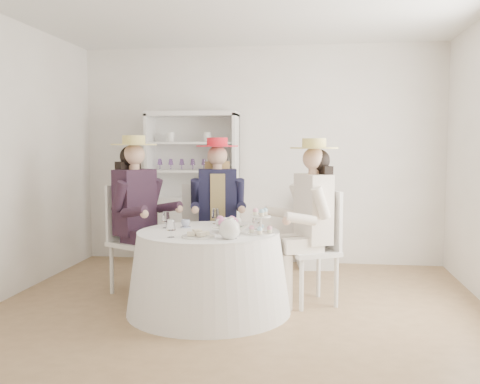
# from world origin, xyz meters

# --- Properties ---
(ground) EXTENTS (4.50, 4.50, 0.00)m
(ground) POSITION_xyz_m (0.00, 0.00, 0.00)
(ground) COLOR olive
(ground) RESTS_ON ground
(ceiling) EXTENTS (4.50, 4.50, 0.00)m
(ceiling) POSITION_xyz_m (0.00, 0.00, 2.70)
(ceiling) COLOR white
(ceiling) RESTS_ON wall_back
(wall_back) EXTENTS (4.50, 0.00, 4.50)m
(wall_back) POSITION_xyz_m (0.00, 2.00, 1.35)
(wall_back) COLOR silver
(wall_back) RESTS_ON ground
(wall_front) EXTENTS (4.50, 0.00, 4.50)m
(wall_front) POSITION_xyz_m (0.00, -2.00, 1.35)
(wall_front) COLOR silver
(wall_front) RESTS_ON ground
(wall_left) EXTENTS (0.00, 4.50, 4.50)m
(wall_left) POSITION_xyz_m (-2.25, 0.00, 1.35)
(wall_left) COLOR silver
(wall_left) RESTS_ON ground
(tea_table) EXTENTS (1.45, 1.45, 0.72)m
(tea_table) POSITION_xyz_m (-0.25, -0.11, 0.36)
(tea_table) COLOR white
(tea_table) RESTS_ON ground
(hutch) EXTENTS (1.11, 0.42, 1.88)m
(hutch) POSITION_xyz_m (-0.81, 1.77, 0.67)
(hutch) COLOR silver
(hutch) RESTS_ON ground
(side_table) EXTENTS (0.47, 0.47, 0.64)m
(side_table) POSITION_xyz_m (0.71, 1.75, 0.32)
(side_table) COLOR silver
(side_table) RESTS_ON ground
(hatbox) EXTENTS (0.32, 0.32, 0.26)m
(hatbox) POSITION_xyz_m (0.71, 1.75, 0.78)
(hatbox) COLOR black
(hatbox) RESTS_ON side_table
(guest_left) EXTENTS (0.67, 0.61, 1.57)m
(guest_left) POSITION_xyz_m (-1.07, 0.37, 0.89)
(guest_left) COLOR silver
(guest_left) RESTS_ON ground
(guest_mid) EXTENTS (0.58, 0.62, 1.55)m
(guest_mid) POSITION_xyz_m (-0.34, 0.84, 0.88)
(guest_mid) COLOR silver
(guest_mid) RESTS_ON ground
(guest_right) EXTENTS (0.65, 0.59, 1.54)m
(guest_right) POSITION_xyz_m (0.64, 0.22, 0.87)
(guest_right) COLOR silver
(guest_right) RESTS_ON ground
(spare_chair) EXTENTS (0.58, 0.58, 1.05)m
(spare_chair) POSITION_xyz_m (-0.52, 1.03, 0.57)
(spare_chair) COLOR silver
(spare_chair) RESTS_ON ground
(teacup_a) EXTENTS (0.11, 0.11, 0.06)m
(teacup_a) POSITION_xyz_m (-0.50, 0.06, 0.75)
(teacup_a) COLOR white
(teacup_a) RESTS_ON tea_table
(teacup_b) EXTENTS (0.09, 0.09, 0.07)m
(teacup_b) POSITION_xyz_m (-0.16, 0.18, 0.75)
(teacup_b) COLOR white
(teacup_b) RESTS_ON tea_table
(teacup_c) EXTENTS (0.12, 0.12, 0.07)m
(teacup_c) POSITION_xyz_m (-0.07, 0.07, 0.76)
(teacup_c) COLOR white
(teacup_c) RESTS_ON tea_table
(flower_bowl) EXTENTS (0.24, 0.24, 0.05)m
(flower_bowl) POSITION_xyz_m (-0.03, -0.19, 0.75)
(flower_bowl) COLOR white
(flower_bowl) RESTS_ON tea_table
(flower_arrangement) EXTENTS (0.18, 0.18, 0.07)m
(flower_arrangement) POSITION_xyz_m (-0.06, -0.15, 0.80)
(flower_arrangement) COLOR pink
(flower_arrangement) RESTS_ON tea_table
(table_teapot) EXTENTS (0.25, 0.17, 0.18)m
(table_teapot) POSITION_xyz_m (-0.01, -0.47, 0.80)
(table_teapot) COLOR white
(table_teapot) RESTS_ON tea_table
(sandwich_plate) EXTENTS (0.28, 0.28, 0.06)m
(sandwich_plate) POSITION_xyz_m (-0.27, -0.44, 0.74)
(sandwich_plate) COLOR white
(sandwich_plate) RESTS_ON tea_table
(cupcake_stand) EXTENTS (0.23, 0.23, 0.21)m
(cupcake_stand) POSITION_xyz_m (0.22, -0.22, 0.80)
(cupcake_stand) COLOR white
(cupcake_stand) RESTS_ON tea_table
(stemware_set) EXTENTS (0.91, 0.88, 0.15)m
(stemware_set) POSITION_xyz_m (-0.25, -0.11, 0.79)
(stemware_set) COLOR white
(stemware_set) RESTS_ON tea_table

